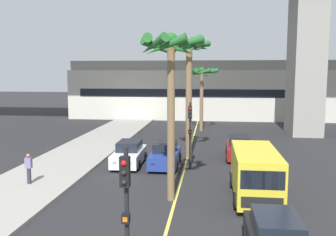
% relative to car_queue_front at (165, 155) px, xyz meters
% --- Properties ---
extents(sidewalk_left, '(4.80, 80.00, 0.15)m').
position_rel_car_queue_front_xyz_m(sidewalk_left, '(-6.72, -7.23, -0.65)').
color(sidewalk_left, '#9E9991').
rests_on(sidewalk_left, ground).
extents(lane_stripe_center, '(0.14, 56.00, 0.01)m').
position_rel_car_queue_front_xyz_m(lane_stripe_center, '(1.28, 0.77, -0.72)').
color(lane_stripe_center, '#DBCC4C').
rests_on(lane_stripe_center, ground).
extents(pier_building_backdrop, '(33.57, 8.04, 7.50)m').
position_rel_car_queue_front_xyz_m(pier_building_backdrop, '(1.28, 26.57, 2.97)').
color(pier_building_backdrop, beige).
rests_on(pier_building_backdrop, ground).
extents(car_queue_front, '(1.85, 4.11, 1.56)m').
position_rel_car_queue_front_xyz_m(car_queue_front, '(0.00, 0.00, 0.00)').
color(car_queue_front, navy).
rests_on(car_queue_front, ground).
extents(car_queue_second, '(1.93, 4.15, 1.56)m').
position_rel_car_queue_front_xyz_m(car_queue_second, '(4.91, 2.86, 0.00)').
color(car_queue_second, maroon).
rests_on(car_queue_second, ground).
extents(car_queue_fourth, '(1.90, 4.13, 1.56)m').
position_rel_car_queue_front_xyz_m(car_queue_fourth, '(-2.37, 0.05, 0.00)').
color(car_queue_fourth, white).
rests_on(car_queue_fourth, ground).
extents(delivery_van, '(2.16, 5.25, 2.36)m').
position_rel_car_queue_front_xyz_m(delivery_van, '(5.04, -5.59, 0.57)').
color(delivery_van, yellow).
rests_on(delivery_van, ground).
extents(traffic_light_median_near, '(0.24, 0.37, 4.20)m').
position_rel_car_queue_front_xyz_m(traffic_light_median_near, '(0.84, -14.37, 1.99)').
color(traffic_light_median_near, black).
rests_on(traffic_light_median_near, ground).
extents(traffic_light_median_far, '(0.24, 0.37, 4.20)m').
position_rel_car_queue_front_xyz_m(traffic_light_median_far, '(1.64, -0.67, 1.99)').
color(traffic_light_median_far, black).
rests_on(traffic_light_median_far, ground).
extents(palm_tree_near_median, '(3.09, 3.07, 7.80)m').
position_rel_car_queue_front_xyz_m(palm_tree_near_median, '(1.07, -6.27, 5.71)').
color(palm_tree_near_median, brown).
rests_on(palm_tree_near_median, ground).
extents(palm_tree_mid_median, '(3.42, 3.52, 6.55)m').
position_rel_car_queue_front_xyz_m(palm_tree_mid_median, '(1.88, 14.71, 4.71)').
color(palm_tree_mid_median, brown).
rests_on(palm_tree_mid_median, ground).
extents(palm_tree_far_median, '(3.01, 2.98, 8.31)m').
position_rel_car_queue_front_xyz_m(palm_tree_far_median, '(1.35, 2.65, 5.81)').
color(palm_tree_far_median, brown).
rests_on(palm_tree_far_median, ground).
extents(pedestrian_near_crosswalk, '(0.34, 0.22, 1.62)m').
position_rel_car_queue_front_xyz_m(pedestrian_near_crosswalk, '(-6.63, -5.06, 0.28)').
color(pedestrian_near_crosswalk, '#2D2D38').
rests_on(pedestrian_near_crosswalk, sidewalk_left).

